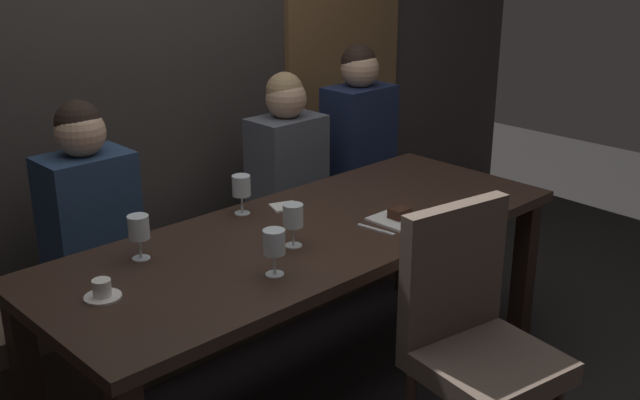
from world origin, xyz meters
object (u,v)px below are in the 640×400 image
object	(u,v)px
diner_bearded	(287,151)
dining_table	(309,250)
wine_glass_near_left	(274,244)
dessert_plate	(398,217)
banquette_bench	(209,290)
wine_glass_end_left	(241,188)
espresso_cup	(102,291)
wine_glass_center_front	(293,218)
diner_far_end	(359,127)
fork_on_table	(376,229)
chair_near_side	(473,329)
wine_glass_end_right	(139,228)
diner_redhead	(87,199)

from	to	relation	value
diner_bearded	dining_table	bearing A→B (deg)	-125.80
wine_glass_near_left	dessert_plate	world-z (taller)	wine_glass_near_left
banquette_bench	diner_bearded	xyz separation A→B (m)	(0.52, 0.02, 0.57)
wine_glass_end_left	espresso_cup	size ratio (longest dim) A/B	1.37
banquette_bench	wine_glass_center_front	distance (m)	1.01
wine_glass_center_front	espresso_cup	world-z (taller)	wine_glass_center_front
diner_far_end	fork_on_table	size ratio (longest dim) A/B	4.88
dining_table	espresso_cup	world-z (taller)	espresso_cup
chair_near_side	wine_glass_end_right	bearing A→B (deg)	127.16
diner_far_end	dining_table	bearing A→B (deg)	-145.36
wine_glass_end_left	fork_on_table	world-z (taller)	wine_glass_end_left
wine_glass_end_left	dessert_plate	world-z (taller)	wine_glass_end_left
dining_table	wine_glass_end_right	world-z (taller)	wine_glass_end_right
chair_near_side	wine_glass_center_front	bearing A→B (deg)	110.41
wine_glass_end_right	wine_glass_end_left	bearing A→B (deg)	11.21
chair_near_side	espresso_cup	xyz separation A→B (m)	(-0.96, 0.75, 0.21)
espresso_cup	diner_bearded	bearing A→B (deg)	26.32
diner_redhead	wine_glass_near_left	size ratio (longest dim) A/B	4.70
banquette_bench	espresso_cup	distance (m)	1.22
dessert_plate	fork_on_table	world-z (taller)	dessert_plate
banquette_bench	wine_glass_center_front	size ratio (longest dim) A/B	15.24
diner_far_end	wine_glass_end_left	bearing A→B (deg)	-160.80
dining_table	diner_redhead	bearing A→B (deg)	127.04
diner_redhead	wine_glass_center_front	world-z (taller)	diner_redhead
fork_on_table	wine_glass_center_front	bearing A→B (deg)	154.61
diner_bearded	dessert_plate	bearing A→B (deg)	-102.04
diner_redhead	diner_bearded	xyz separation A→B (m)	(1.07, -0.01, -0.01)
diner_redhead	wine_glass_near_left	xyz separation A→B (m)	(0.19, -0.94, 0.04)
diner_bearded	dessert_plate	distance (m)	0.92
wine_glass_end_right	fork_on_table	size ratio (longest dim) A/B	0.96
wine_glass_end_right	wine_glass_near_left	world-z (taller)	same
chair_near_side	diner_redhead	xyz separation A→B (m)	(-0.64, 1.45, 0.26)
espresso_cup	chair_near_side	bearing A→B (deg)	-38.14
wine_glass_end_left	banquette_bench	bearing A→B (deg)	78.51
fork_on_table	diner_redhead	bearing A→B (deg)	121.17
fork_on_table	wine_glass_near_left	bearing A→B (deg)	175.72
espresso_cup	fork_on_table	world-z (taller)	espresso_cup
dining_table	diner_redhead	xyz separation A→B (m)	(-0.55, 0.73, 0.16)
banquette_bench	wine_glass_center_front	xyz separation A→B (m)	(-0.15, -0.78, 0.62)
wine_glass_end_left	dessert_plate	xyz separation A→B (m)	(0.41, -0.50, -0.10)
chair_near_side	wine_glass_end_right	distance (m)	1.21
wine_glass_center_front	espresso_cup	size ratio (longest dim) A/B	1.37
banquette_bench	wine_glass_near_left	bearing A→B (deg)	-111.56
diner_redhead	wine_glass_end_left	size ratio (longest dim) A/B	4.70
espresso_cup	wine_glass_end_left	bearing A→B (deg)	20.01
dining_table	wine_glass_center_front	size ratio (longest dim) A/B	13.41
diner_far_end	diner_bearded	bearing A→B (deg)	178.01
diner_redhead	wine_glass_end_left	world-z (taller)	diner_redhead
wine_glass_end_right	wine_glass_center_front	size ratio (longest dim) A/B	1.00
dining_table	wine_glass_center_front	xyz separation A→B (m)	(-0.15, -0.08, 0.20)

